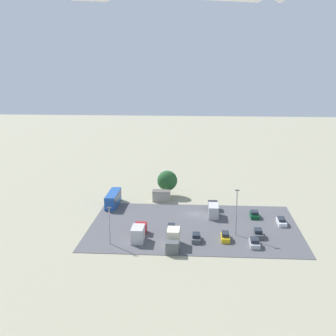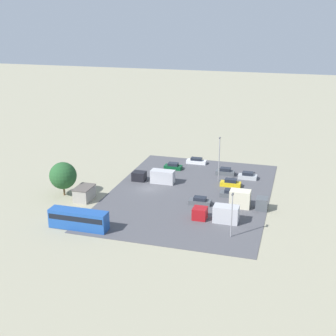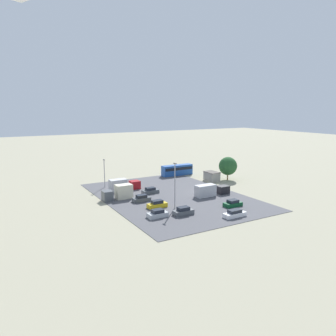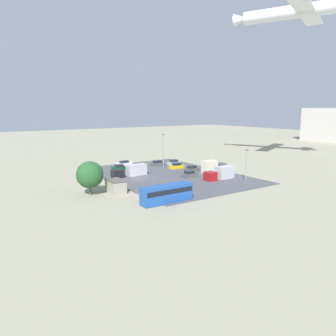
{
  "view_description": "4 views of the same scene",
  "coord_description": "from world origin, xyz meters",
  "px_view_note": "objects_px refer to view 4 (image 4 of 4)",
  "views": [
    {
      "loc": [
        -1.18,
        106.7,
        36.07
      ],
      "look_at": [
        4.22,
        30.05,
        18.23
      ],
      "focal_mm": 50.0,
      "sensor_mm": 36.0,
      "label": 1
    },
    {
      "loc": [
        86.01,
        29.34,
        35.55
      ],
      "look_at": [
        4.64,
        5.66,
        6.8
      ],
      "focal_mm": 50.0,
      "sensor_mm": 36.0,
      "label": 2
    },
    {
      "loc": [
        -66.62,
        48.09,
        21.32
      ],
      "look_at": [
        -2.64,
        11.23,
        7.67
      ],
      "focal_mm": 35.0,
      "sensor_mm": 36.0,
      "label": 3
    },
    {
      "loc": [
        69.42,
        -38.22,
        17.24
      ],
      "look_at": [
        3.6,
        6.29,
        2.73
      ],
      "focal_mm": 35.0,
      "sensor_mm": 36.0,
      "label": 4
    }
  ],
  "objects_px": {
    "parked_truck_1": "(213,167)",
    "parked_car_5": "(157,164)",
    "shed_building": "(116,186)",
    "parked_car_2": "(174,163)",
    "bus": "(167,193)",
    "parked_car_1": "(124,163)",
    "airplane": "(302,11)",
    "parked_car_6": "(177,166)",
    "parked_truck_2": "(221,173)",
    "parked_car_3": "(192,169)",
    "parked_car_0": "(119,167)",
    "parked_truck_0": "(131,171)",
    "parked_car_4": "(189,174)"
  },
  "relations": [
    {
      "from": "parked_car_0",
      "to": "parked_car_2",
      "type": "relative_size",
      "value": 1.0
    },
    {
      "from": "parked_car_1",
      "to": "parked_car_5",
      "type": "relative_size",
      "value": 1.14
    },
    {
      "from": "parked_car_2",
      "to": "airplane",
      "type": "bearing_deg",
      "value": 58.51
    },
    {
      "from": "parked_car_2",
      "to": "parked_car_3",
      "type": "bearing_deg",
      "value": -9.74
    },
    {
      "from": "parked_car_1",
      "to": "parked_car_6",
      "type": "bearing_deg",
      "value": -141.42
    },
    {
      "from": "parked_car_1",
      "to": "parked_car_6",
      "type": "xyz_separation_m",
      "value": [
        13.04,
        10.4,
        0.07
      ]
    },
    {
      "from": "shed_building",
      "to": "parked_car_4",
      "type": "height_order",
      "value": "shed_building"
    },
    {
      "from": "parked_car_6",
      "to": "parked_car_2",
      "type": "bearing_deg",
      "value": 152.74
    },
    {
      "from": "parked_car_1",
      "to": "parked_car_5",
      "type": "bearing_deg",
      "value": -127.2
    },
    {
      "from": "parked_car_0",
      "to": "parked_truck_0",
      "type": "distance_m",
      "value": 9.68
    },
    {
      "from": "bus",
      "to": "parked_car_2",
      "type": "height_order",
      "value": "bus"
    },
    {
      "from": "shed_building",
      "to": "parked_truck_1",
      "type": "relative_size",
      "value": 0.67
    },
    {
      "from": "parked_truck_1",
      "to": "parked_car_5",
      "type": "bearing_deg",
      "value": -158.39
    },
    {
      "from": "parked_car_4",
      "to": "parked_car_0",
      "type": "bearing_deg",
      "value": -150.59
    },
    {
      "from": "parked_car_4",
      "to": "parked_truck_2",
      "type": "bearing_deg",
      "value": 36.61
    },
    {
      "from": "parked_car_2",
      "to": "parked_truck_2",
      "type": "distance_m",
      "value": 23.48
    },
    {
      "from": "parked_car_6",
      "to": "parked_truck_0",
      "type": "distance_m",
      "value": 16.05
    },
    {
      "from": "parked_car_0",
      "to": "parked_car_6",
      "type": "bearing_deg",
      "value": -116.94
    },
    {
      "from": "parked_car_1",
      "to": "parked_truck_1",
      "type": "height_order",
      "value": "parked_truck_1"
    },
    {
      "from": "parked_car_4",
      "to": "parked_truck_0",
      "type": "height_order",
      "value": "parked_truck_0"
    },
    {
      "from": "parked_car_3",
      "to": "parked_truck_1",
      "type": "height_order",
      "value": "parked_truck_1"
    },
    {
      "from": "parked_car_2",
      "to": "parked_car_5",
      "type": "relative_size",
      "value": 0.97
    },
    {
      "from": "parked_car_0",
      "to": "parked_car_6",
      "type": "xyz_separation_m",
      "value": [
        7.49,
        14.74,
        0.05
      ]
    },
    {
      "from": "parked_car_3",
      "to": "parked_truck_2",
      "type": "distance_m",
      "value": 11.84
    },
    {
      "from": "bus",
      "to": "parked_car_1",
      "type": "xyz_separation_m",
      "value": [
        -40.28,
        11.34,
        -1.16
      ]
    },
    {
      "from": "bus",
      "to": "parked_car_2",
      "type": "xyz_separation_m",
      "value": [
        -32.84,
        24.62,
        -1.11
      ]
    },
    {
      "from": "bus",
      "to": "parked_car_3",
      "type": "xyz_separation_m",
      "value": [
        -21.3,
        22.64,
        -1.12
      ]
    },
    {
      "from": "bus",
      "to": "parked_truck_0",
      "type": "relative_size",
      "value": 1.1
    },
    {
      "from": "parked_car_1",
      "to": "parked_car_2",
      "type": "bearing_deg",
      "value": -119.24
    },
    {
      "from": "parked_car_1",
      "to": "parked_car_2",
      "type": "height_order",
      "value": "parked_car_2"
    },
    {
      "from": "shed_building",
      "to": "airplane",
      "type": "xyz_separation_m",
      "value": [
        -1.59,
        60.94,
        43.7
      ]
    },
    {
      "from": "parked_car_0",
      "to": "parked_car_5",
      "type": "height_order",
      "value": "parked_car_5"
    },
    {
      "from": "shed_building",
      "to": "parked_car_5",
      "type": "distance_m",
      "value": 32.84
    },
    {
      "from": "shed_building",
      "to": "parked_car_1",
      "type": "xyz_separation_m",
      "value": [
        -28.38,
        16.06,
        -0.68
      ]
    },
    {
      "from": "parked_car_1",
      "to": "parked_truck_0",
      "type": "xyz_separation_m",
      "value": [
        15.14,
        -5.5,
        0.69
      ]
    },
    {
      "from": "bus",
      "to": "parked_car_5",
      "type": "xyz_separation_m",
      "value": [
        -34.13,
        19.43,
        -1.08
      ]
    },
    {
      "from": "parked_car_3",
      "to": "parked_truck_0",
      "type": "relative_size",
      "value": 0.44
    },
    {
      "from": "bus",
      "to": "airplane",
      "type": "height_order",
      "value": "airplane"
    },
    {
      "from": "airplane",
      "to": "parked_car_3",
      "type": "bearing_deg",
      "value": 142.31
    },
    {
      "from": "parked_car_6",
      "to": "airplane",
      "type": "relative_size",
      "value": 0.11
    },
    {
      "from": "parked_truck_1",
      "to": "parked_car_0",
      "type": "bearing_deg",
      "value": -132.9
    },
    {
      "from": "parked_car_2",
      "to": "airplane",
      "type": "xyz_separation_m",
      "value": [
        19.35,
        31.59,
        44.34
      ]
    },
    {
      "from": "parked_car_6",
      "to": "parked_car_3",
      "type": "bearing_deg",
      "value": 8.65
    },
    {
      "from": "parked_car_0",
      "to": "airplane",
      "type": "xyz_separation_m",
      "value": [
        21.24,
        49.21,
        44.37
      ]
    },
    {
      "from": "parked_truck_1",
      "to": "parked_truck_2",
      "type": "bearing_deg",
      "value": -28.2
    },
    {
      "from": "parked_car_3",
      "to": "parked_car_4",
      "type": "relative_size",
      "value": 0.98
    },
    {
      "from": "parked_car_5",
      "to": "parked_truck_1",
      "type": "distance_m",
      "value": 18.67
    },
    {
      "from": "parked_car_4",
      "to": "bus",
      "type": "bearing_deg",
      "value": -47.93
    },
    {
      "from": "parked_truck_2",
      "to": "airplane",
      "type": "xyz_separation_m",
      "value": [
        -4.01,
        33.83,
        43.61
      ]
    },
    {
      "from": "parked_car_2",
      "to": "parked_truck_1",
      "type": "xyz_separation_m",
      "value": [
        16.04,
        1.68,
        0.86
      ]
    }
  ]
}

